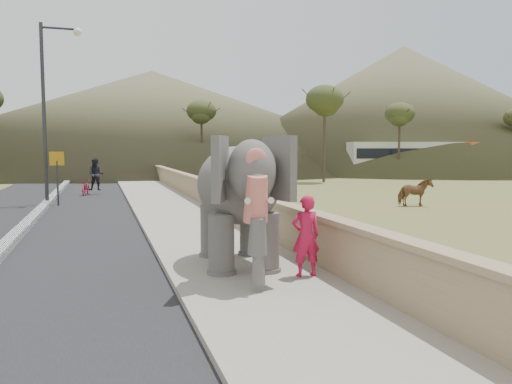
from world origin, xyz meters
TOP-DOWN VIEW (x-y plane):
  - ground at (0.00, 0.00)m, footprint 160.00×160.00m
  - road at (-5.00, 10.00)m, footprint 7.00×120.00m
  - median at (-5.00, 10.00)m, footprint 0.35×120.00m
  - walkway at (0.00, 10.00)m, footprint 3.00×120.00m
  - parapet at (1.65, 10.00)m, footprint 0.30×120.00m
  - lamppost at (-4.69, 17.70)m, footprint 1.76×0.36m
  - signboard at (-4.50, 17.18)m, footprint 0.60×0.08m
  - cow at (10.47, 12.41)m, footprint 1.52×0.79m
  - distant_car at (18.76, 34.89)m, footprint 4.50×2.61m
  - bus_white at (24.17, 32.92)m, footprint 11.28×4.71m
  - bus_orange at (33.98, 32.34)m, footprint 11.26×4.26m
  - hill_right at (36.00, 52.00)m, footprint 56.00×56.00m
  - hill_far at (5.00, 70.00)m, footprint 80.00×80.00m
  - elephant_and_man at (0.02, 3.61)m, footprint 2.29×3.72m
  - motorcyclist at (-3.15, 22.13)m, footprint 1.44×1.72m
  - trees at (3.16, 25.78)m, footprint 47.91×37.84m

SIDE VIEW (x-z plane):
  - ground at x=0.00m, z-range 0.00..0.00m
  - road at x=-5.00m, z-range 0.00..0.03m
  - walkway at x=0.00m, z-range 0.00..0.15m
  - median at x=-5.00m, z-range 0.00..0.22m
  - parapet at x=1.65m, z-range 0.00..1.10m
  - cow at x=10.47m, z-range 0.00..1.24m
  - distant_car at x=18.76m, z-range 0.00..1.44m
  - motorcyclist at x=-3.15m, z-range -0.19..1.82m
  - elephant_and_man at x=0.02m, z-range 0.14..2.72m
  - bus_white at x=24.17m, z-range 0.00..3.10m
  - bus_orange at x=33.98m, z-range 0.00..3.10m
  - signboard at x=-4.50m, z-range 0.44..2.84m
  - trees at x=3.16m, z-range -0.58..8.20m
  - lamppost at x=-4.69m, z-range 0.87..8.87m
  - hill_far at x=5.00m, z-range 0.00..14.00m
  - hill_right at x=36.00m, z-range 0.00..16.00m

